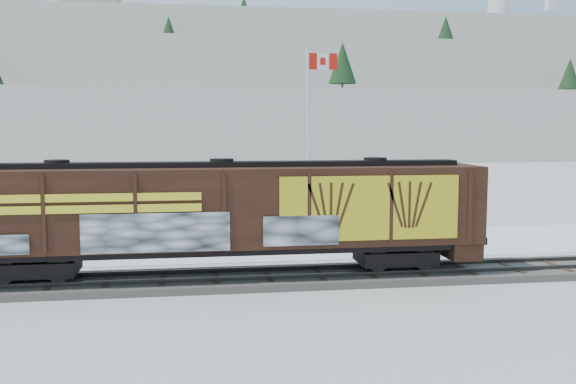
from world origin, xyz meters
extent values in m
plane|color=white|center=(0.00, 0.00, 0.00)|extent=(500.00, 500.00, 0.00)
cube|color=#59544C|center=(0.00, 0.00, 0.14)|extent=(50.00, 3.40, 0.28)
cube|color=#33302D|center=(0.00, -0.72, 0.35)|extent=(50.00, 0.10, 0.15)
cube|color=#33302D|center=(0.00, 0.72, 0.35)|extent=(50.00, 0.10, 0.15)
cube|color=white|center=(0.00, 7.50, 0.01)|extent=(40.00, 8.00, 0.03)
cube|color=white|center=(0.00, 95.00, 6.00)|extent=(360.00, 40.00, 12.00)
cube|color=white|center=(0.00, 125.00, 12.00)|extent=(360.00, 40.00, 24.00)
cube|color=white|center=(0.00, 160.00, 17.50)|extent=(360.00, 50.00, 35.00)
cone|color=black|center=(22.00, 90.00, 17.31)|extent=(5.04, 5.04, 7.38)
cone|color=black|center=(70.00, 96.00, 16.43)|extent=(4.20, 4.20, 6.15)
cone|color=black|center=(-10.00, 128.00, 28.13)|extent=(3.92, 3.92, 5.74)
cone|color=black|center=(55.00, 124.00, 28.72)|extent=(4.48, 4.48, 6.56)
cone|color=black|center=(10.00, 162.00, 39.43)|extent=(4.20, 4.20, 6.15)
cube|color=tan|center=(-32.00, 162.00, 39.00)|extent=(15.00, 12.00, 8.00)
cube|color=black|center=(-10.59, 0.00, 0.88)|extent=(3.00, 2.00, 0.90)
cube|color=black|center=(3.14, 0.00, 0.88)|extent=(3.00, 2.00, 0.90)
cylinder|color=black|center=(-11.54, -0.78, 0.88)|extent=(0.90, 0.12, 0.90)
cube|color=black|center=(-3.72, 0.00, 1.41)|extent=(19.96, 2.40, 0.25)
cube|color=#32190D|center=(-3.72, 0.00, 3.01)|extent=(19.96, 3.00, 2.96)
cube|color=black|center=(-3.72, 0.00, 4.59)|extent=(18.36, 0.90, 0.20)
cube|color=gold|center=(1.67, -1.54, 3.01)|extent=(6.79, 0.03, 2.40)
cube|color=yellow|center=(-8.11, -1.54, 3.36)|extent=(7.19, 0.02, 0.70)
cube|color=silver|center=(-6.12, -1.55, 2.28)|extent=(5.19, 0.03, 1.40)
cylinder|color=silver|center=(2.21, 14.89, 0.10)|extent=(0.90, 0.90, 0.20)
cylinder|color=silver|center=(2.21, 14.89, 5.34)|extent=(0.14, 0.14, 10.68)
cube|color=red|center=(2.56, 14.89, 9.98)|extent=(0.50, 0.07, 1.00)
cube|color=white|center=(3.16, 14.89, 9.98)|extent=(0.70, 0.09, 1.00)
cube|color=red|center=(3.81, 14.89, 9.98)|extent=(0.50, 0.07, 1.00)
imported|color=silver|center=(-10.56, 8.44, 0.86)|extent=(5.03, 2.44, 1.65)
imported|color=silver|center=(-4.55, 6.46, 0.79)|extent=(4.83, 2.60, 1.51)
imported|color=black|center=(4.55, 8.06, 0.68)|extent=(4.80, 2.97, 1.30)
camera|label=1|loc=(-4.77, -24.31, 6.04)|focal=40.00mm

